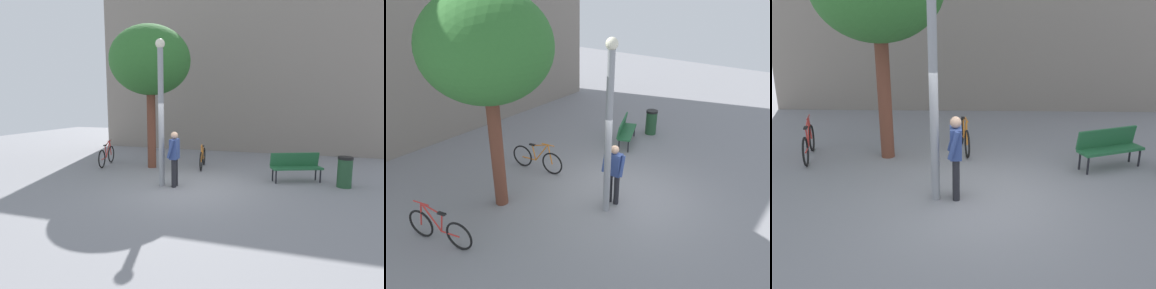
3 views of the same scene
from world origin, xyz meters
The scene contains 6 objects.
ground_plane centered at (0.00, 0.00, 0.00)m, with size 36.00×36.00×0.00m, color gray.
lamppost centered at (-0.82, -0.10, 2.39)m, with size 0.28×0.28×4.35m.
person_by_lamppost centered at (-0.43, -0.05, 0.97)m, with size 0.31×0.61×1.67m.
park_bench centered at (3.06, 1.72, 0.55)m, with size 1.66×1.03×0.92m.
bicycle_orange centered at (-0.35, 2.79, 0.38)m, with size 0.35×1.79×0.97m.
bicycle_red centered at (-4.20, 2.12, 0.38)m, with size 0.48×1.77×0.97m.
Camera 3 is at (-0.05, -7.52, 3.65)m, focal length 38.82 mm.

